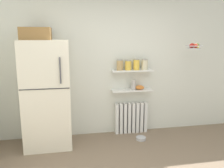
% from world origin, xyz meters
% --- Properties ---
extents(back_wall, '(7.04, 0.10, 2.60)m').
position_xyz_m(back_wall, '(0.00, 2.05, 1.30)').
color(back_wall, silver).
rests_on(back_wall, ground_plane).
extents(refrigerator, '(0.76, 0.68, 1.99)m').
position_xyz_m(refrigerator, '(-1.21, 1.67, 0.94)').
color(refrigerator, silver).
rests_on(refrigerator, ground_plane).
extents(radiator, '(0.63, 0.12, 0.59)m').
position_xyz_m(radiator, '(0.33, 1.92, 0.30)').
color(radiator, white).
rests_on(radiator, ground_plane).
extents(wall_shelf_lower, '(0.77, 0.22, 0.02)m').
position_xyz_m(wall_shelf_lower, '(0.33, 1.89, 0.85)').
color(wall_shelf_lower, white).
extents(wall_shelf_upper, '(0.77, 0.22, 0.02)m').
position_xyz_m(wall_shelf_upper, '(0.33, 1.89, 1.23)').
color(wall_shelf_upper, white).
extents(storage_jar_0, '(0.11, 0.11, 0.20)m').
position_xyz_m(storage_jar_0, '(0.09, 1.89, 1.34)').
color(storage_jar_0, tan).
rests_on(storage_jar_0, wall_shelf_upper).
extents(storage_jar_1, '(0.11, 0.11, 0.19)m').
position_xyz_m(storage_jar_1, '(0.25, 1.89, 1.33)').
color(storage_jar_1, yellow).
rests_on(storage_jar_1, wall_shelf_upper).
extents(storage_jar_2, '(0.11, 0.11, 0.21)m').
position_xyz_m(storage_jar_2, '(0.41, 1.89, 1.34)').
color(storage_jar_2, yellow).
rests_on(storage_jar_2, wall_shelf_upper).
extents(storage_jar_3, '(0.11, 0.11, 0.20)m').
position_xyz_m(storage_jar_3, '(0.57, 1.89, 1.34)').
color(storage_jar_3, beige).
rests_on(storage_jar_3, wall_shelf_upper).
extents(vase, '(0.09, 0.09, 0.17)m').
position_xyz_m(vase, '(0.36, 1.89, 0.95)').
color(vase, '#B2ADA8').
rests_on(vase, wall_shelf_lower).
extents(shelf_bowl, '(0.17, 0.17, 0.08)m').
position_xyz_m(shelf_bowl, '(0.48, 1.89, 0.91)').
color(shelf_bowl, orange).
rests_on(shelf_bowl, wall_shelf_lower).
extents(pet_food_bowl, '(0.18, 0.18, 0.05)m').
position_xyz_m(pet_food_bowl, '(0.42, 1.56, 0.03)').
color(pet_food_bowl, '#B7B7BC').
rests_on(pet_food_bowl, ground_plane).
extents(hanging_fruit_basket, '(0.30, 0.30, 0.09)m').
position_xyz_m(hanging_fruit_basket, '(1.37, 1.58, 1.68)').
color(hanging_fruit_basket, '#B2B2B7').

